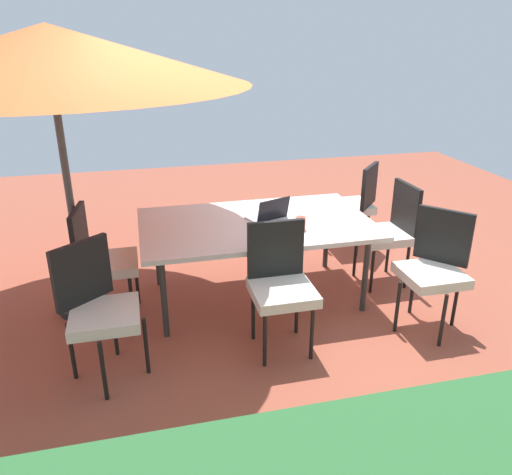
{
  "coord_description": "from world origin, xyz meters",
  "views": [
    {
      "loc": [
        0.97,
        3.99,
        2.29
      ],
      "look_at": [
        0.0,
        0.0,
        0.59
      ],
      "focal_mm": 35.24,
      "sensor_mm": 36.0,
      "label": 1
    }
  ],
  "objects_px": {
    "chair_northeast": "(98,305)",
    "patio_umbrella": "(49,56)",
    "dining_table": "(256,227)",
    "laptop": "(269,215)",
    "chair_north": "(280,281)",
    "cup": "(301,223)",
    "chair_northwest": "(434,265)",
    "chair_east": "(101,257)",
    "chair_southwest": "(355,202)",
    "chair_west": "(390,229)"
  },
  "relations": [
    {
      "from": "dining_table",
      "to": "chair_northwest",
      "type": "distance_m",
      "value": 1.51
    },
    {
      "from": "chair_northeast",
      "to": "patio_umbrella",
      "type": "bearing_deg",
      "value": 64.38
    },
    {
      "from": "chair_west",
      "to": "laptop",
      "type": "xyz_separation_m",
      "value": [
        1.18,
        -0.01,
        0.24
      ]
    },
    {
      "from": "chair_northwest",
      "to": "chair_southwest",
      "type": "bearing_deg",
      "value": 137.25
    },
    {
      "from": "chair_east",
      "to": "chair_northwest",
      "type": "bearing_deg",
      "value": -99.05
    },
    {
      "from": "dining_table",
      "to": "chair_northeast",
      "type": "xyz_separation_m",
      "value": [
        1.31,
        0.83,
        -0.14
      ]
    },
    {
      "from": "laptop",
      "to": "chair_southwest",
      "type": "bearing_deg",
      "value": -167.28
    },
    {
      "from": "chair_northeast",
      "to": "chair_east",
      "type": "distance_m",
      "value": 0.81
    },
    {
      "from": "dining_table",
      "to": "chair_east",
      "type": "distance_m",
      "value": 1.33
    },
    {
      "from": "chair_north",
      "to": "chair_northwest",
      "type": "xyz_separation_m",
      "value": [
        -1.28,
        0.03,
        0.0
      ]
    },
    {
      "from": "patio_umbrella",
      "to": "chair_southwest",
      "type": "xyz_separation_m",
      "value": [
        -2.83,
        -0.7,
        -1.56
      ]
    },
    {
      "from": "dining_table",
      "to": "laptop",
      "type": "relative_size",
      "value": 5.18
    },
    {
      "from": "patio_umbrella",
      "to": "cup",
      "type": "height_order",
      "value": "patio_umbrella"
    },
    {
      "from": "laptop",
      "to": "chair_northeast",
      "type": "bearing_deg",
      "value": 9.33
    },
    {
      "from": "dining_table",
      "to": "laptop",
      "type": "xyz_separation_m",
      "value": [
        -0.12,
        -0.02,
        0.09
      ]
    },
    {
      "from": "patio_umbrella",
      "to": "chair_east",
      "type": "distance_m",
      "value": 1.58
    },
    {
      "from": "dining_table",
      "to": "chair_northeast",
      "type": "height_order",
      "value": "chair_northeast"
    },
    {
      "from": "chair_northwest",
      "to": "chair_northeast",
      "type": "distance_m",
      "value": 2.58
    },
    {
      "from": "dining_table",
      "to": "laptop",
      "type": "height_order",
      "value": "laptop"
    },
    {
      "from": "chair_east",
      "to": "laptop",
      "type": "height_order",
      "value": "chair_east"
    },
    {
      "from": "chair_north",
      "to": "cup",
      "type": "bearing_deg",
      "value": 57.62
    },
    {
      "from": "patio_umbrella",
      "to": "chair_northeast",
      "type": "distance_m",
      "value": 1.85
    },
    {
      "from": "patio_umbrella",
      "to": "chair_west",
      "type": "distance_m",
      "value": 3.23
    },
    {
      "from": "chair_southwest",
      "to": "patio_umbrella",
      "type": "bearing_deg",
      "value": -33.82
    },
    {
      "from": "chair_northwest",
      "to": "chair_west",
      "type": "bearing_deg",
      "value": 136.39
    },
    {
      "from": "chair_north",
      "to": "laptop",
      "type": "distance_m",
      "value": 0.85
    },
    {
      "from": "laptop",
      "to": "dining_table",
      "type": "bearing_deg",
      "value": -10.75
    },
    {
      "from": "laptop",
      "to": "chair_northwest",
      "type": "bearing_deg",
      "value": 122.88
    },
    {
      "from": "dining_table",
      "to": "chair_west",
      "type": "xyz_separation_m",
      "value": [
        -1.31,
        -0.01,
        -0.14
      ]
    },
    {
      "from": "chair_northeast",
      "to": "laptop",
      "type": "xyz_separation_m",
      "value": [
        -1.43,
        -0.85,
        0.24
      ]
    },
    {
      "from": "dining_table",
      "to": "laptop",
      "type": "bearing_deg",
      "value": -169.37
    },
    {
      "from": "chair_north",
      "to": "chair_west",
      "type": "height_order",
      "value": "same"
    },
    {
      "from": "patio_umbrella",
      "to": "laptop",
      "type": "xyz_separation_m",
      "value": [
        -1.64,
        0.11,
        -1.33
      ]
    },
    {
      "from": "chair_northwest",
      "to": "laptop",
      "type": "bearing_deg",
      "value": -167.15
    },
    {
      "from": "cup",
      "to": "laptop",
      "type": "bearing_deg",
      "value": -55.53
    },
    {
      "from": "chair_east",
      "to": "chair_north",
      "type": "bearing_deg",
      "value": -112.13
    },
    {
      "from": "patio_umbrella",
      "to": "chair_north",
      "type": "height_order",
      "value": "patio_umbrella"
    },
    {
      "from": "chair_east",
      "to": "chair_southwest",
      "type": "relative_size",
      "value": 1.0
    },
    {
      "from": "dining_table",
      "to": "chair_east",
      "type": "xyz_separation_m",
      "value": [
        1.33,
        0.02,
        -0.14
      ]
    },
    {
      "from": "chair_west",
      "to": "chair_north",
      "type": "bearing_deg",
      "value": -60.22
    },
    {
      "from": "chair_north",
      "to": "cup",
      "type": "distance_m",
      "value": 0.65
    },
    {
      "from": "dining_table",
      "to": "laptop",
      "type": "distance_m",
      "value": 0.15
    },
    {
      "from": "dining_table",
      "to": "chair_southwest",
      "type": "distance_m",
      "value": 1.56
    },
    {
      "from": "patio_umbrella",
      "to": "chair_southwest",
      "type": "relative_size",
      "value": 3.03
    },
    {
      "from": "chair_west",
      "to": "chair_northwest",
      "type": "xyz_separation_m",
      "value": [
        0.03,
        0.82,
        0.0
      ]
    },
    {
      "from": "chair_northwest",
      "to": "chair_northeast",
      "type": "relative_size",
      "value": 1.0
    },
    {
      "from": "chair_west",
      "to": "chair_northwest",
      "type": "height_order",
      "value": "same"
    },
    {
      "from": "chair_east",
      "to": "chair_southwest",
      "type": "bearing_deg",
      "value": -64.38
    },
    {
      "from": "chair_northwest",
      "to": "cup",
      "type": "relative_size",
      "value": 8.77
    },
    {
      "from": "dining_table",
      "to": "chair_northeast",
      "type": "distance_m",
      "value": 1.56
    }
  ]
}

